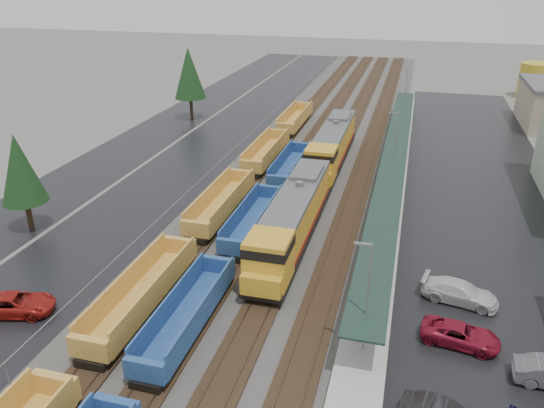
% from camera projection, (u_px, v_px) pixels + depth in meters
% --- Properties ---
extents(ballast_strip, '(20.00, 160.00, 0.08)m').
position_uv_depth(ballast_strip, '(323.00, 149.00, 70.18)').
color(ballast_strip, '#302D2B').
rests_on(ballast_strip, ground).
extents(trackbed, '(14.60, 160.00, 0.22)m').
position_uv_depth(trackbed, '(323.00, 148.00, 70.13)').
color(trackbed, black).
rests_on(trackbed, ground).
extents(west_parking_lot, '(10.00, 160.00, 0.02)m').
position_uv_depth(west_parking_lot, '(217.00, 140.00, 73.75)').
color(west_parking_lot, black).
rests_on(west_parking_lot, ground).
extents(west_road, '(9.00, 160.00, 0.02)m').
position_uv_depth(west_road, '(152.00, 135.00, 76.13)').
color(west_road, black).
rests_on(west_road, ground).
extents(east_commuter_lot, '(16.00, 100.00, 0.02)m').
position_uv_depth(east_commuter_lot, '(482.00, 192.00, 56.86)').
color(east_commuter_lot, black).
rests_on(east_commuter_lot, ground).
extents(station_platform, '(3.00, 80.00, 8.00)m').
position_uv_depth(station_platform, '(392.00, 177.00, 58.83)').
color(station_platform, '#9E9B93').
rests_on(station_platform, ground).
extents(chainlink_fence, '(0.08, 160.04, 2.02)m').
position_uv_depth(chainlink_fence, '(251.00, 135.00, 70.42)').
color(chainlink_fence, gray).
rests_on(chainlink_fence, ground).
extents(distant_hills, '(301.00, 140.00, 25.20)m').
position_uv_depth(distant_hills, '(518.00, 34.00, 192.34)').
color(distant_hills, '#445643').
rests_on(distant_hills, ground).
extents(tree_west_near, '(3.96, 3.96, 9.00)m').
position_uv_depth(tree_west_near, '(20.00, 169.00, 46.61)').
color(tree_west_near, '#332316').
rests_on(tree_west_near, ground).
extents(tree_west_far, '(4.84, 4.84, 11.00)m').
position_uv_depth(tree_west_far, '(189.00, 73.00, 81.56)').
color(tree_west_far, '#332316').
rests_on(tree_west_far, ground).
extents(locomotive_lead, '(3.18, 20.95, 4.74)m').
position_uv_depth(locomotive_lead, '(292.00, 220.00, 44.78)').
color(locomotive_lead, black).
rests_on(locomotive_lead, ground).
extents(locomotive_trail, '(3.18, 20.95, 4.74)m').
position_uv_depth(locomotive_trail, '(332.00, 146.00, 63.28)').
color(locomotive_trail, black).
rests_on(locomotive_trail, ground).
extents(well_string_yellow, '(2.70, 94.11, 2.39)m').
position_uv_depth(well_string_yellow, '(188.00, 241.00, 44.06)').
color(well_string_yellow, '#BC7D34').
rests_on(well_string_yellow, ground).
extents(well_string_blue, '(2.53, 71.55, 2.24)m').
position_uv_depth(well_string_blue, '(188.00, 315.00, 34.86)').
color(well_string_blue, navy).
rests_on(well_string_blue, ground).
extents(storage_tank, '(6.22, 6.22, 6.22)m').
position_uv_depth(storage_tank, '(536.00, 81.00, 96.74)').
color(storage_tank, gold).
rests_on(storage_tank, ground).
extents(parked_car_west_c, '(3.78, 5.80, 1.48)m').
position_uv_depth(parked_car_west_c, '(15.00, 304.00, 36.63)').
color(parked_car_west_c, maroon).
rests_on(parked_car_west_c, ground).
extents(parked_car_east_b, '(3.03, 5.20, 1.36)m').
position_uv_depth(parked_car_east_b, '(460.00, 335.00, 33.65)').
color(parked_car_east_b, maroon).
rests_on(parked_car_east_b, ground).
extents(parked_car_east_c, '(3.23, 5.68, 1.55)m').
position_uv_depth(parked_car_east_c, '(460.00, 292.00, 37.88)').
color(parked_car_east_c, silver).
rests_on(parked_car_east_c, ground).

